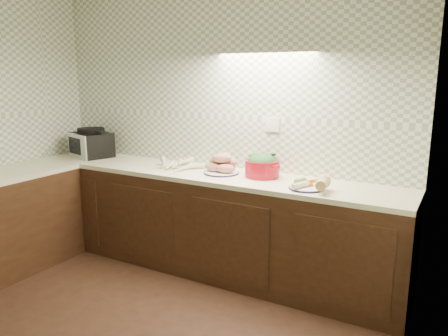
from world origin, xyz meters
The scene contains 8 objects.
room centered at (0.00, 0.00, 1.63)m, with size 3.60×3.60×2.60m.
counter centered at (-0.68, 0.68, 0.45)m, with size 3.60×3.60×0.90m.
toaster_oven centered at (-1.39, 1.55, 1.04)m, with size 0.50×0.44×0.30m.
parsnip_pile centered at (-0.26, 1.47, 0.93)m, with size 0.40×0.40×0.08m.
sweet_potato_plate centered at (0.20, 1.53, 0.97)m, with size 0.31×0.31×0.18m.
onion_bowl centered at (0.17, 1.64, 0.95)m, with size 0.16×0.16×0.13m.
dutch_oven centered at (0.55, 1.58, 1.00)m, with size 0.38×0.38×0.20m.
veg_plate centered at (1.07, 1.40, 0.94)m, with size 0.31×0.28×0.12m.
Camera 1 is at (2.04, -1.69, 1.75)m, focal length 35.00 mm.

